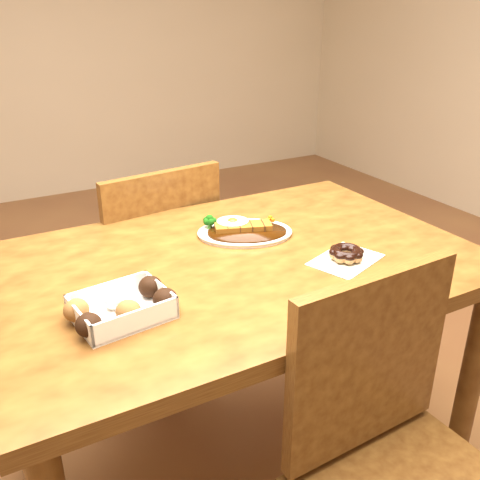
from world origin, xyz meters
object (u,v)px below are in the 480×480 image
pon_de_ring (346,254)px  donut_box (122,306)px  katsu_curry_plate (243,230)px  chair_near (404,475)px  chair_far (151,272)px  table (235,293)px

pon_de_ring → donut_box: bearing=178.7°
katsu_curry_plate → donut_box: 0.49m
chair_near → pon_de_ring: 0.51m
chair_far → pon_de_ring: size_ratio=4.16×
table → chair_far: (-0.04, 0.54, -0.17)m
table → chair_far: chair_far is taller
table → donut_box: 0.38m
chair_near → pon_de_ring: (0.14, 0.39, 0.29)m
chair_near → katsu_curry_plate: (-0.00, 0.66, 0.28)m
chair_far → donut_box: (-0.29, -0.67, 0.30)m
chair_far → table: bearing=87.8°
donut_box → table: bearing=21.6°
chair_near → pon_de_ring: bearing=67.4°
donut_box → katsu_curry_plate: bearing=30.8°
chair_far → pon_de_ring: bearing=105.4°
chair_far → chair_near: size_ratio=1.00×
chair_far → chair_near: (0.14, -1.07, 0.00)m
chair_near → donut_box: chair_near is taller
table → donut_box: size_ratio=5.44×
chair_near → donut_box: (-0.42, 0.40, 0.30)m
chair_far → donut_box: bearing=59.8°
chair_far → katsu_curry_plate: 0.52m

